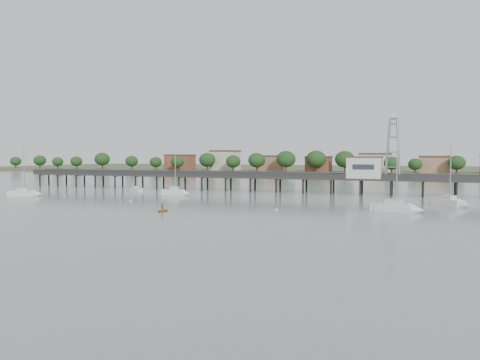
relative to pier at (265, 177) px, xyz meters
The scene contains 13 objects.
ground_plane 60.12m from the pier, 90.00° to the right, with size 500.00×500.00×0.00m, color slate.
pier is the anchor object (origin of this frame).
pier_building 25.16m from the pier, ahead, with size 8.40×5.40×5.30m.
lattice_tower 32.34m from the pier, ahead, with size 3.20×3.20×15.50m.
sailboat_d 47.73m from the pier, 43.71° to the right, with size 8.30×3.92×13.24m.
sailboat_e 48.13m from the pier, 25.78° to the right, with size 7.12×6.78×12.65m.
sailboat_b 23.94m from the pier, 134.70° to the right, with size 6.57×2.90×10.67m.
sailboat_a 57.71m from the pier, 146.69° to the right, with size 7.33×4.97×11.90m.
white_tender 34.21m from the pier, 162.63° to the right, with size 4.11×3.02×1.48m.
yellow_dinghy 46.87m from the pier, 94.58° to the right, with size 1.88×0.55×2.63m, color #EFB114.
dinghy_occupant 46.87m from the pier, 94.58° to the right, with size 0.40×1.09×0.26m, color black.
mooring_buoys 30.18m from the pier, 83.10° to the right, with size 87.22×16.33×0.39m.
far_shore 179.60m from the pier, 89.89° to the left, with size 500.00×170.00×10.40m.
Camera 1 is at (36.51, -55.98, 9.62)m, focal length 35.00 mm.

